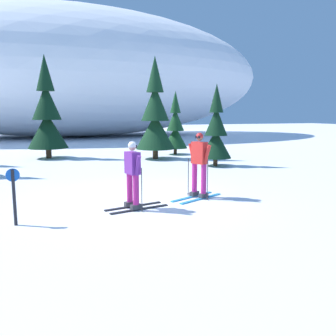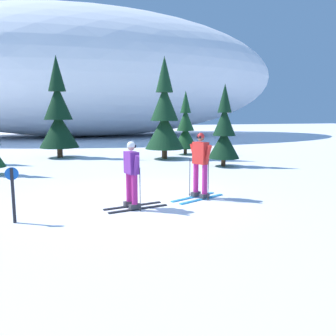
{
  "view_description": "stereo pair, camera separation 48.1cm",
  "coord_description": "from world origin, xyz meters",
  "px_view_note": "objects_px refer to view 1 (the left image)",
  "views": [
    {
      "loc": [
        -2.54,
        -9.4,
        2.39
      ],
      "look_at": [
        0.68,
        -0.62,
        0.95
      ],
      "focal_mm": 38.19,
      "sensor_mm": 36.0,
      "label": 1
    },
    {
      "loc": [
        -2.08,
        -9.55,
        2.39
      ],
      "look_at": [
        0.68,
        -0.62,
        0.95
      ],
      "focal_mm": 38.19,
      "sensor_mm": 36.0,
      "label": 2
    }
  ],
  "objects_px": {
    "pine_tree_center_right": "(155,117)",
    "pine_tree_right": "(175,128)",
    "skier_purple_jacket": "(133,174)",
    "skier_red_jacket": "(199,164)",
    "trail_marker_post": "(14,193)",
    "pine_tree_center_left": "(47,116)",
    "pine_tree_far_right": "(216,132)"
  },
  "relations": [
    {
      "from": "pine_tree_far_right",
      "to": "skier_purple_jacket",
      "type": "bearing_deg",
      "value": -132.39
    },
    {
      "from": "skier_red_jacket",
      "to": "pine_tree_far_right",
      "type": "height_order",
      "value": "pine_tree_far_right"
    },
    {
      "from": "pine_tree_center_right",
      "to": "pine_tree_right",
      "type": "bearing_deg",
      "value": 41.85
    },
    {
      "from": "pine_tree_center_right",
      "to": "trail_marker_post",
      "type": "xyz_separation_m",
      "value": [
        -6.36,
        -9.76,
        -1.5
      ]
    },
    {
      "from": "pine_tree_center_left",
      "to": "trail_marker_post",
      "type": "relative_size",
      "value": 4.37
    },
    {
      "from": "skier_purple_jacket",
      "to": "pine_tree_center_left",
      "type": "distance_m",
      "value": 11.73
    },
    {
      "from": "skier_purple_jacket",
      "to": "pine_tree_right",
      "type": "distance_m",
      "value": 12.15
    },
    {
      "from": "skier_purple_jacket",
      "to": "skier_red_jacket",
      "type": "height_order",
      "value": "skier_red_jacket"
    },
    {
      "from": "pine_tree_center_right",
      "to": "pine_tree_right",
      "type": "relative_size",
      "value": 1.44
    },
    {
      "from": "pine_tree_far_right",
      "to": "pine_tree_center_left",
      "type": "bearing_deg",
      "value": 141.61
    },
    {
      "from": "pine_tree_center_left",
      "to": "pine_tree_right",
      "type": "distance_m",
      "value": 7.09
    },
    {
      "from": "skier_red_jacket",
      "to": "pine_tree_center_right",
      "type": "distance_m",
      "value": 9.03
    },
    {
      "from": "skier_red_jacket",
      "to": "pine_tree_center_right",
      "type": "bearing_deg",
      "value": 79.82
    },
    {
      "from": "pine_tree_center_left",
      "to": "trail_marker_post",
      "type": "bearing_deg",
      "value": -95.1
    },
    {
      "from": "pine_tree_right",
      "to": "trail_marker_post",
      "type": "distance_m",
      "value": 13.93
    },
    {
      "from": "skier_purple_jacket",
      "to": "skier_red_jacket",
      "type": "bearing_deg",
      "value": 14.41
    },
    {
      "from": "pine_tree_right",
      "to": "trail_marker_post",
      "type": "height_order",
      "value": "pine_tree_right"
    },
    {
      "from": "pine_tree_center_left",
      "to": "skier_red_jacket",
      "type": "bearing_deg",
      "value": -71.37
    },
    {
      "from": "pine_tree_center_left",
      "to": "pine_tree_right",
      "type": "bearing_deg",
      "value": -5.29
    },
    {
      "from": "skier_purple_jacket",
      "to": "trail_marker_post",
      "type": "distance_m",
      "value": 2.76
    },
    {
      "from": "pine_tree_far_right",
      "to": "trail_marker_post",
      "type": "bearing_deg",
      "value": -141.98
    },
    {
      "from": "pine_tree_center_right",
      "to": "pine_tree_far_right",
      "type": "xyz_separation_m",
      "value": [
        1.78,
        -3.4,
        -0.67
      ]
    },
    {
      "from": "skier_purple_jacket",
      "to": "skier_red_jacket",
      "type": "xyz_separation_m",
      "value": [
        2.06,
        0.53,
        0.08
      ]
    },
    {
      "from": "skier_red_jacket",
      "to": "trail_marker_post",
      "type": "xyz_separation_m",
      "value": [
        -4.78,
        -0.95,
        -0.27
      ]
    },
    {
      "from": "skier_purple_jacket",
      "to": "pine_tree_far_right",
      "type": "relative_size",
      "value": 0.46
    },
    {
      "from": "pine_tree_center_right",
      "to": "pine_tree_far_right",
      "type": "relative_size",
      "value": 1.43
    },
    {
      "from": "pine_tree_center_right",
      "to": "pine_tree_far_right",
      "type": "bearing_deg",
      "value": -62.38
    },
    {
      "from": "pine_tree_far_right",
      "to": "pine_tree_right",
      "type": "bearing_deg",
      "value": 90.51
    },
    {
      "from": "pine_tree_right",
      "to": "pine_tree_center_left",
      "type": "bearing_deg",
      "value": 174.71
    },
    {
      "from": "skier_purple_jacket",
      "to": "pine_tree_right",
      "type": "height_order",
      "value": "pine_tree_right"
    },
    {
      "from": "skier_purple_jacket",
      "to": "pine_tree_center_right",
      "type": "distance_m",
      "value": 10.1
    },
    {
      "from": "skier_red_jacket",
      "to": "pine_tree_center_right",
      "type": "height_order",
      "value": "pine_tree_center_right"
    }
  ]
}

